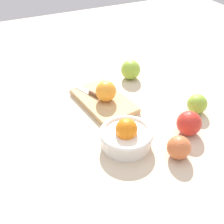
{
  "coord_description": "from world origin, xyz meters",
  "views": [
    {
      "loc": [
        -0.66,
        0.42,
        0.61
      ],
      "look_at": [
        0.02,
        0.09,
        0.04
      ],
      "focal_mm": 45.92,
      "sensor_mm": 36.0,
      "label": 1
    }
  ],
  "objects_px": {
    "cutting_board": "(104,101)",
    "apple_mid_left": "(179,147)",
    "apple_front_right": "(131,70)",
    "apple_front_left": "(189,123)",
    "orange_on_board": "(106,91)",
    "bowl": "(126,136)",
    "knife": "(88,91)",
    "apple_front_left_2": "(197,104)"
  },
  "relations": [
    {
      "from": "apple_front_left",
      "to": "apple_front_right",
      "type": "bearing_deg",
      "value": -0.25
    },
    {
      "from": "bowl",
      "to": "knife",
      "type": "distance_m",
      "value": 0.3
    },
    {
      "from": "apple_front_right",
      "to": "apple_front_left_2",
      "type": "bearing_deg",
      "value": -162.92
    },
    {
      "from": "orange_on_board",
      "to": "apple_front_left_2",
      "type": "xyz_separation_m",
      "value": [
        -0.18,
        -0.27,
        -0.02
      ]
    },
    {
      "from": "apple_front_right",
      "to": "apple_mid_left",
      "type": "relative_size",
      "value": 1.15
    },
    {
      "from": "apple_front_right",
      "to": "apple_front_left",
      "type": "bearing_deg",
      "value": 179.75
    },
    {
      "from": "bowl",
      "to": "knife",
      "type": "relative_size",
      "value": 1.09
    },
    {
      "from": "knife",
      "to": "apple_front_left",
      "type": "relative_size",
      "value": 1.9
    },
    {
      "from": "orange_on_board",
      "to": "apple_front_left_2",
      "type": "bearing_deg",
      "value": -123.8
    },
    {
      "from": "cutting_board",
      "to": "apple_front_right",
      "type": "bearing_deg",
      "value": -56.0
    },
    {
      "from": "orange_on_board",
      "to": "apple_mid_left",
      "type": "bearing_deg",
      "value": -166.53
    },
    {
      "from": "cutting_board",
      "to": "apple_front_left_2",
      "type": "distance_m",
      "value": 0.33
    },
    {
      "from": "orange_on_board",
      "to": "knife",
      "type": "xyz_separation_m",
      "value": [
        0.08,
        0.04,
        -0.03
      ]
    },
    {
      "from": "bowl",
      "to": "apple_front_left_2",
      "type": "distance_m",
      "value": 0.3
    },
    {
      "from": "bowl",
      "to": "apple_front_left",
      "type": "relative_size",
      "value": 2.07
    },
    {
      "from": "orange_on_board",
      "to": "knife",
      "type": "bearing_deg",
      "value": 28.63
    },
    {
      "from": "apple_front_right",
      "to": "apple_front_left",
      "type": "distance_m",
      "value": 0.39
    },
    {
      "from": "orange_on_board",
      "to": "apple_front_left",
      "type": "distance_m",
      "value": 0.31
    },
    {
      "from": "knife",
      "to": "apple_front_left",
      "type": "xyz_separation_m",
      "value": [
        -0.33,
        -0.21,
        0.01
      ]
    },
    {
      "from": "apple_front_right",
      "to": "bowl",
      "type": "bearing_deg",
      "value": 149.49
    },
    {
      "from": "bowl",
      "to": "cutting_board",
      "type": "xyz_separation_m",
      "value": [
        0.23,
        -0.03,
        -0.03
      ]
    },
    {
      "from": "orange_on_board",
      "to": "apple_front_left_2",
      "type": "height_order",
      "value": "orange_on_board"
    },
    {
      "from": "cutting_board",
      "to": "apple_mid_left",
      "type": "relative_size",
      "value": 3.56
    },
    {
      "from": "apple_front_left_2",
      "to": "cutting_board",
      "type": "bearing_deg",
      "value": 55.06
    },
    {
      "from": "apple_front_right",
      "to": "apple_mid_left",
      "type": "bearing_deg",
      "value": 168.53
    },
    {
      "from": "bowl",
      "to": "cutting_board",
      "type": "relative_size",
      "value": 0.66
    },
    {
      "from": "cutting_board",
      "to": "apple_front_left",
      "type": "distance_m",
      "value": 0.32
    },
    {
      "from": "cutting_board",
      "to": "apple_mid_left",
      "type": "xyz_separation_m",
      "value": [
        -0.34,
        -0.08,
        0.02
      ]
    },
    {
      "from": "bowl",
      "to": "orange_on_board",
      "type": "bearing_deg",
      "value": -8.83
    },
    {
      "from": "knife",
      "to": "apple_front_right",
      "type": "relative_size",
      "value": 1.87
    },
    {
      "from": "cutting_board",
      "to": "bowl",
      "type": "bearing_deg",
      "value": 172.68
    },
    {
      "from": "apple_front_right",
      "to": "apple_front_left",
      "type": "xyz_separation_m",
      "value": [
        -0.39,
        0.0,
        -0.0
      ]
    },
    {
      "from": "apple_front_left",
      "to": "apple_mid_left",
      "type": "bearing_deg",
      "value": 128.38
    },
    {
      "from": "orange_on_board",
      "to": "apple_front_left",
      "type": "height_order",
      "value": "orange_on_board"
    },
    {
      "from": "apple_front_right",
      "to": "apple_front_left_2",
      "type": "height_order",
      "value": "apple_front_right"
    },
    {
      "from": "apple_front_left",
      "to": "apple_front_left_2",
      "type": "xyz_separation_m",
      "value": [
        0.08,
        -0.1,
        -0.0
      ]
    },
    {
      "from": "apple_front_right",
      "to": "orange_on_board",
      "type": "bearing_deg",
      "value": 127.07
    },
    {
      "from": "bowl",
      "to": "apple_mid_left",
      "type": "xyz_separation_m",
      "value": [
        -0.11,
        -0.11,
        -0.0
      ]
    },
    {
      "from": "knife",
      "to": "apple_mid_left",
      "type": "xyz_separation_m",
      "value": [
        -0.41,
        -0.12,
        0.01
      ]
    },
    {
      "from": "bowl",
      "to": "apple_front_right",
      "type": "bearing_deg",
      "value": -30.51
    },
    {
      "from": "apple_mid_left",
      "to": "knife",
      "type": "bearing_deg",
      "value": 16.53
    },
    {
      "from": "apple_front_left",
      "to": "cutting_board",
      "type": "bearing_deg",
      "value": 33.15
    }
  ]
}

